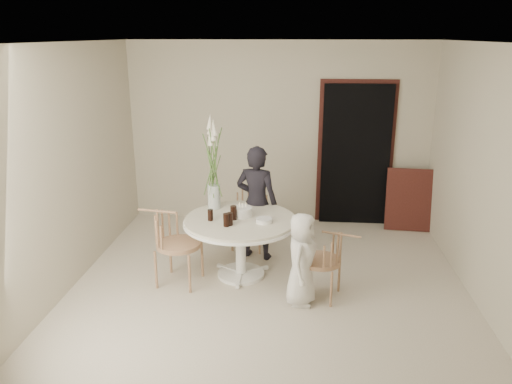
# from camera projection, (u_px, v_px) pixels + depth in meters

# --- Properties ---
(ground) EXTENTS (4.50, 4.50, 0.00)m
(ground) POSITION_uv_depth(u_px,v_px,m) (269.00, 286.00, 5.75)
(ground) COLOR beige
(ground) RESTS_ON ground
(room_shell) EXTENTS (4.50, 4.50, 4.50)m
(room_shell) POSITION_uv_depth(u_px,v_px,m) (270.00, 149.00, 5.26)
(room_shell) COLOR white
(room_shell) RESTS_ON ground
(doorway) EXTENTS (1.00, 0.10, 2.10)m
(doorway) POSITION_uv_depth(u_px,v_px,m) (355.00, 156.00, 7.41)
(doorway) COLOR black
(doorway) RESTS_ON ground
(door_trim) EXTENTS (1.12, 0.03, 2.22)m
(door_trim) POSITION_uv_depth(u_px,v_px,m) (355.00, 151.00, 7.43)
(door_trim) COLOR #4F1F1B
(door_trim) RESTS_ON ground
(table) EXTENTS (1.33, 1.33, 0.73)m
(table) POSITION_uv_depth(u_px,v_px,m) (241.00, 228.00, 5.83)
(table) COLOR white
(table) RESTS_ON ground
(picture_frame) EXTENTS (0.70, 0.25, 0.91)m
(picture_frame) POSITION_uv_depth(u_px,v_px,m) (410.00, 200.00, 7.30)
(picture_frame) COLOR #4F1F1B
(picture_frame) RESTS_ON ground
(chair_far) EXTENTS (0.51, 0.54, 0.82)m
(chair_far) POSITION_uv_depth(u_px,v_px,m) (252.00, 207.00, 6.76)
(chair_far) COLOR tan
(chair_far) RESTS_ON ground
(chair_right) EXTENTS (0.55, 0.52, 0.79)m
(chair_right) POSITION_uv_depth(u_px,v_px,m) (330.00, 255.00, 5.35)
(chair_right) COLOR tan
(chair_right) RESTS_ON ground
(chair_left) EXTENTS (0.57, 0.54, 0.88)m
(chair_left) POSITION_uv_depth(u_px,v_px,m) (168.00, 236.00, 5.70)
(chair_left) COLOR tan
(chair_left) RESTS_ON ground
(girl) EXTENTS (0.61, 0.48, 1.48)m
(girl) POSITION_uv_depth(u_px,v_px,m) (257.00, 203.00, 6.31)
(girl) COLOR black
(girl) RESTS_ON ground
(boy) EXTENTS (0.43, 0.56, 1.02)m
(boy) POSITION_uv_depth(u_px,v_px,m) (302.00, 259.00, 5.26)
(boy) COLOR white
(boy) RESTS_ON ground
(birthday_cake) EXTENTS (0.23, 0.23, 0.16)m
(birthday_cake) POSITION_uv_depth(u_px,v_px,m) (242.00, 212.00, 5.85)
(birthday_cake) COLOR white
(birthday_cake) RESTS_ON table
(cola_tumbler_a) EXTENTS (0.07, 0.07, 0.14)m
(cola_tumbler_a) POSITION_uv_depth(u_px,v_px,m) (230.00, 219.00, 5.58)
(cola_tumbler_a) COLOR black
(cola_tumbler_a) RESTS_ON table
(cola_tumbler_b) EXTENTS (0.09, 0.09, 0.15)m
(cola_tumbler_b) POSITION_uv_depth(u_px,v_px,m) (226.00, 220.00, 5.54)
(cola_tumbler_b) COLOR black
(cola_tumbler_b) RESTS_ON table
(cola_tumbler_c) EXTENTS (0.07, 0.07, 0.13)m
(cola_tumbler_c) POSITION_uv_depth(u_px,v_px,m) (210.00, 215.00, 5.71)
(cola_tumbler_c) COLOR black
(cola_tumbler_c) RESTS_ON table
(cola_tumbler_d) EXTENTS (0.10, 0.10, 0.16)m
(cola_tumbler_d) POSITION_uv_depth(u_px,v_px,m) (233.00, 213.00, 5.74)
(cola_tumbler_d) COLOR black
(cola_tumbler_d) RESTS_ON table
(plate_stack) EXTENTS (0.19, 0.19, 0.05)m
(plate_stack) POSITION_uv_depth(u_px,v_px,m) (264.00, 220.00, 5.67)
(plate_stack) COLOR white
(plate_stack) RESTS_ON table
(flower_vase) EXTENTS (0.16, 0.16, 1.16)m
(flower_vase) POSITION_uv_depth(u_px,v_px,m) (213.00, 165.00, 5.99)
(flower_vase) COLOR silver
(flower_vase) RESTS_ON table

